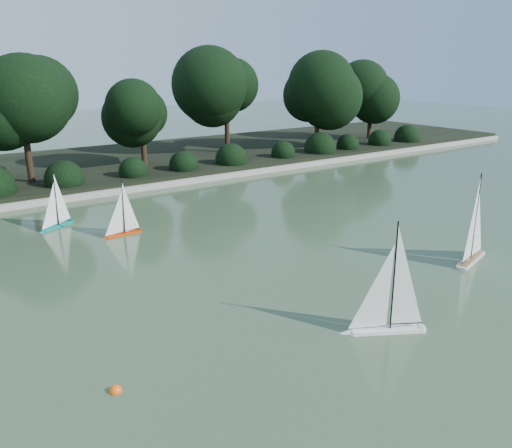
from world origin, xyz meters
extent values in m
plane|color=#2E4127|center=(0.00, 0.00, 0.00)|extent=(80.00, 80.00, 0.00)
cube|color=gray|center=(0.00, 9.00, 0.09)|extent=(40.00, 0.35, 0.18)
cube|color=black|center=(0.00, 13.00, 0.15)|extent=(40.00, 8.00, 0.30)
cylinder|color=black|center=(-3.00, 10.90, 0.83)|extent=(0.20, 0.20, 1.66)
sphere|color=black|center=(-3.00, 10.90, 2.85)|extent=(2.66, 2.66, 2.66)
cylinder|color=black|center=(1.00, 11.40, 0.63)|extent=(0.20, 0.20, 1.26)
sphere|color=black|center=(1.00, 11.40, 2.21)|extent=(2.10, 2.10, 2.10)
cylinder|color=black|center=(5.00, 12.10, 0.86)|extent=(0.20, 0.20, 1.73)
sphere|color=black|center=(5.00, 12.10, 2.99)|extent=(2.80, 2.80, 2.80)
cylinder|color=black|center=(9.00, 11.00, 0.74)|extent=(0.20, 0.20, 1.48)
sphere|color=black|center=(9.00, 11.00, 2.61)|extent=(2.52, 2.52, 2.52)
cylinder|color=black|center=(13.00, 11.60, 0.70)|extent=(0.20, 0.20, 1.40)
sphere|color=black|center=(13.00, 11.60, 2.41)|extent=(2.24, 2.24, 2.24)
sphere|color=black|center=(-4.00, 9.90, 0.45)|extent=(1.10, 1.10, 1.10)
sphere|color=black|center=(-2.00, 9.90, 0.45)|extent=(1.10, 1.10, 1.10)
sphere|color=black|center=(0.00, 9.90, 0.45)|extent=(1.10, 1.10, 1.10)
sphere|color=black|center=(2.00, 9.90, 0.45)|extent=(1.10, 1.10, 1.10)
sphere|color=black|center=(4.00, 9.90, 0.45)|extent=(1.10, 1.10, 1.10)
sphere|color=black|center=(6.00, 9.90, 0.45)|extent=(1.10, 1.10, 1.10)
sphere|color=black|center=(8.00, 9.90, 0.45)|extent=(1.10, 1.10, 1.10)
sphere|color=black|center=(10.00, 9.90, 0.45)|extent=(1.10, 1.10, 1.10)
sphere|color=black|center=(12.00, 9.90, 0.45)|extent=(1.10, 1.10, 1.10)
sphere|color=black|center=(14.00, 9.90, 0.45)|extent=(1.10, 1.10, 1.10)
cube|color=white|center=(-0.52, -1.49, 0.05)|extent=(1.05, 0.72, 0.11)
cone|color=white|center=(-1.07, -1.18, 0.05)|extent=(0.29, 0.29, 0.22)
cylinder|color=white|center=(-0.05, -1.76, 0.05)|extent=(0.18, 0.18, 0.11)
cylinder|color=black|center=(-0.47, -1.52, 0.95)|extent=(0.03, 0.03, 1.68)
cylinder|color=black|center=(-0.27, -1.63, 0.17)|extent=(0.44, 0.26, 0.02)
cube|color=beige|center=(3.10, -0.55, 0.06)|extent=(1.17, 0.53, 0.11)
cone|color=beige|center=(3.75, -0.37, 0.06)|extent=(0.28, 0.28, 0.23)
cylinder|color=beige|center=(2.55, -0.70, 0.06)|extent=(0.17, 0.17, 0.11)
cube|color=olive|center=(3.10, -0.55, 0.12)|extent=(1.06, 0.45, 0.01)
cylinder|color=black|center=(3.05, -0.56, 1.00)|extent=(0.03, 0.03, 1.78)
cylinder|color=black|center=(2.81, -0.63, 0.18)|extent=(0.51, 0.16, 0.02)
cube|color=#CF3706|center=(-2.18, 5.10, 0.04)|extent=(0.84, 0.22, 0.08)
cone|color=#CF3706|center=(-2.66, 5.06, 0.04)|extent=(0.18, 0.18, 0.17)
cylinder|color=#CF3706|center=(-1.76, 5.13, 0.04)|extent=(0.11, 0.11, 0.08)
cylinder|color=black|center=(-2.14, 5.10, 0.72)|extent=(0.02, 0.02, 1.28)
cylinder|color=black|center=(-1.95, 5.11, 0.13)|extent=(0.38, 0.04, 0.01)
cube|color=#077C74|center=(-3.31, 6.60, 0.04)|extent=(0.85, 0.59, 0.09)
cone|color=#077C74|center=(-3.75, 6.35, 0.04)|extent=(0.24, 0.24, 0.18)
cylinder|color=#077C74|center=(-2.93, 6.82, 0.04)|extent=(0.14, 0.14, 0.09)
cylinder|color=black|center=(-3.27, 6.63, 0.77)|extent=(0.02, 0.02, 1.36)
cylinder|color=black|center=(-3.10, 6.72, 0.14)|extent=(0.36, 0.21, 0.01)
sphere|color=#FF570D|center=(-4.39, -0.57, 0.00)|extent=(0.16, 0.16, 0.16)
camera|label=1|loc=(-5.94, -5.86, 3.85)|focal=35.00mm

